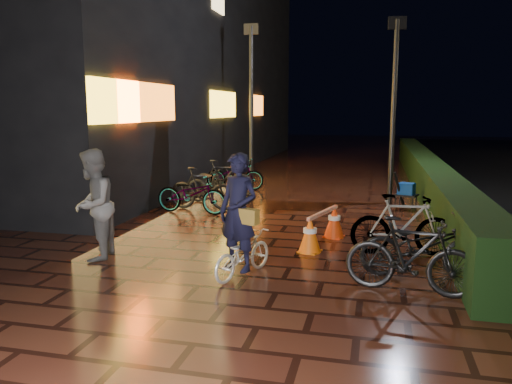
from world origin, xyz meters
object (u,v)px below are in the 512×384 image
(bystander_person, at_px, (93,205))
(cyclist, at_px, (240,232))
(traffic_barrier, at_px, (323,228))
(cart_assembly, at_px, (406,190))

(bystander_person, xyz_separation_m, cyclist, (2.56, -0.30, -0.23))
(traffic_barrier, relative_size, cart_assembly, 1.61)
(cart_assembly, bearing_deg, bystander_person, -133.68)
(traffic_barrier, height_order, cart_assembly, cart_assembly)
(traffic_barrier, xyz_separation_m, cart_assembly, (1.64, 3.64, 0.18))
(cyclist, bearing_deg, traffic_barrier, 64.71)
(traffic_barrier, bearing_deg, cyclist, -115.29)
(bystander_person, xyz_separation_m, cart_assembly, (5.18, 5.43, -0.42))
(bystander_person, relative_size, traffic_barrier, 1.18)
(bystander_person, distance_m, cyclist, 2.59)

